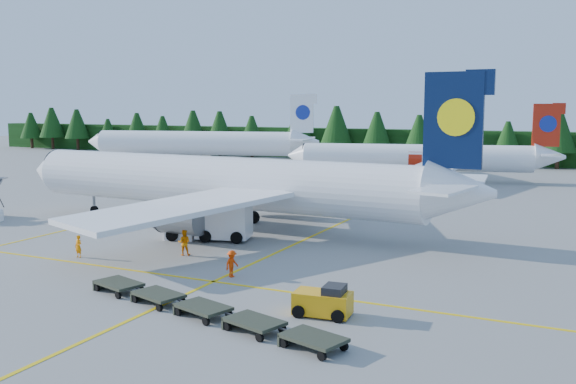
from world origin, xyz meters
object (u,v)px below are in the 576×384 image
at_px(airliner_navy, 208,182).
at_px(service_truck, 209,220).
at_px(airliner_red, 411,158).
at_px(baggage_tug, 324,301).

xyz_separation_m(airliner_navy, service_truck, (3.13, -4.83, -2.31)).
xyz_separation_m(airliner_red, baggage_tug, (11.31, -59.45, -2.50)).
xyz_separation_m(airliner_red, service_truck, (-4.03, -46.10, -1.66)).
relative_size(airliner_red, baggage_tug, 12.24).
bearing_deg(service_truck, baggage_tug, -55.79).
bearing_deg(service_truck, airliner_red, 70.22).
height_order(airliner_navy, service_truck, airliner_navy).
distance_m(airliner_red, service_truck, 46.31).
relative_size(airliner_red, service_truck, 5.21).
height_order(airliner_red, service_truck, airliner_red).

